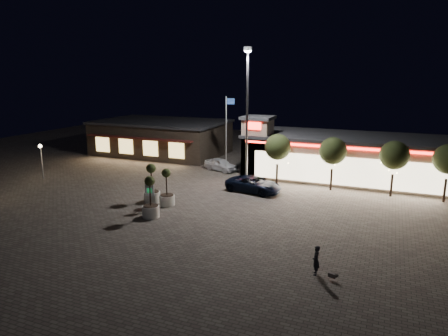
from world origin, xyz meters
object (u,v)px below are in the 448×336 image
at_px(planter_mid, 151,204).
at_px(white_sedan, 221,164).
at_px(valet_sign, 150,193).
at_px(planter_left, 152,190).
at_px(pickup_truck, 254,184).
at_px(pedestrian, 316,260).

bearing_deg(planter_mid, white_sedan, 93.62).
relative_size(planter_mid, valet_sign, 1.49).
bearing_deg(planter_left, pickup_truck, 41.67).
distance_m(planter_mid, valet_sign, 1.43).
xyz_separation_m(pickup_truck, planter_left, (-6.67, -5.94, 0.30)).
bearing_deg(pedestrian, white_sedan, -155.91).
xyz_separation_m(pickup_truck, white_sedan, (-5.83, 6.26, -0.02)).
bearing_deg(valet_sign, white_sedan, 90.81).
bearing_deg(pickup_truck, planter_mid, 160.55).
height_order(pedestrian, valet_sign, valet_sign).
height_order(pickup_truck, valet_sign, valet_sign).
xyz_separation_m(pickup_truck, planter_mid, (-4.87, -8.93, 0.26)).
xyz_separation_m(white_sedan, valet_sign, (0.20, -14.09, 0.77)).
bearing_deg(planter_left, pedestrian, -25.98).
height_order(pickup_truck, planter_left, planter_left).
bearing_deg(pedestrian, pickup_truck, -160.27).
height_order(white_sedan, pedestrian, pedestrian).
height_order(white_sedan, planter_mid, planter_mid).
distance_m(pickup_truck, white_sedan, 8.56).
bearing_deg(planter_mid, pickup_truck, 61.41).
distance_m(planter_left, planter_mid, 3.49).
distance_m(pedestrian, valet_sign, 14.34).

